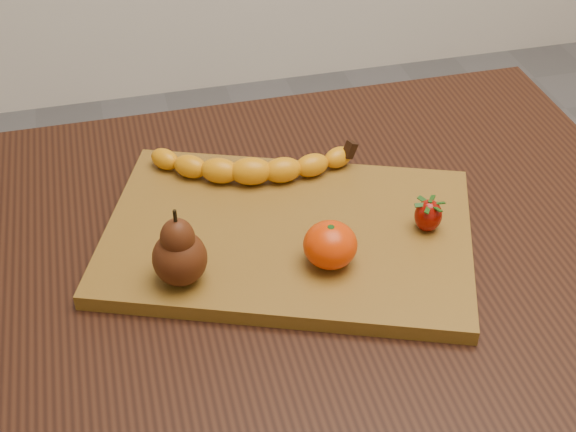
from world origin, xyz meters
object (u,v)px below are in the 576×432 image
object	(u,v)px
cutting_board	(288,235)
mandarin	(330,245)
table	(283,298)
pear	(178,246)

from	to	relation	value
cutting_board	mandarin	bearing A→B (deg)	-44.92
mandarin	table	bearing A→B (deg)	118.73
table	cutting_board	distance (m)	0.11
table	cutting_board	bearing A→B (deg)	2.00
pear	table	bearing A→B (deg)	23.40
table	cutting_board	world-z (taller)	cutting_board
mandarin	pear	bearing A→B (deg)	175.17
table	pear	size ratio (longest dim) A/B	10.22
table	pear	world-z (taller)	pear
pear	mandarin	size ratio (longest dim) A/B	1.54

